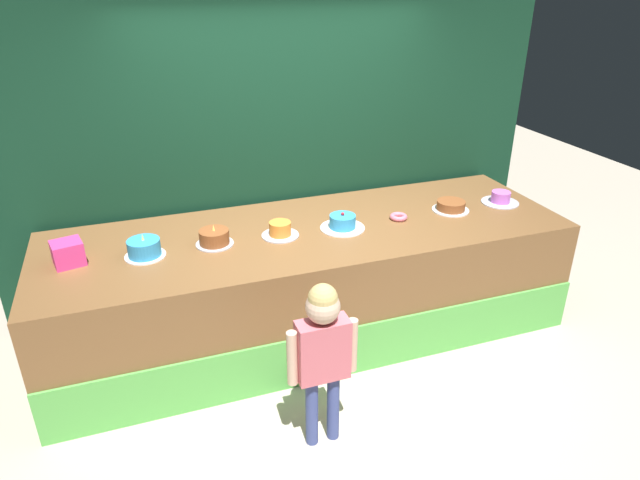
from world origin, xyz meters
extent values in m
plane|color=#BCB29E|center=(0.00, 0.00, 0.00)|extent=(12.00, 12.00, 0.00)
cube|color=brown|center=(0.00, 0.65, 0.46)|extent=(4.03, 1.30, 0.91)
cube|color=#59B24C|center=(0.00, -0.01, 0.21)|extent=(4.03, 0.02, 0.41)
cube|color=#113823|center=(0.00, 1.40, 1.32)|extent=(4.71, 0.08, 2.63)
cylinder|color=#3F4C8C|center=(-0.39, -0.54, 0.25)|extent=(0.08, 0.08, 0.50)
cylinder|color=#3F4C8C|center=(-0.25, -0.54, 0.25)|extent=(0.08, 0.08, 0.50)
cube|color=#D86672|center=(-0.32, -0.54, 0.70)|extent=(0.31, 0.14, 0.39)
cylinder|color=beige|center=(-0.51, -0.54, 0.69)|extent=(0.06, 0.06, 0.36)
cylinder|color=beige|center=(-0.13, -0.54, 0.69)|extent=(0.06, 0.06, 0.36)
sphere|color=beige|center=(-0.32, -0.54, 1.00)|extent=(0.20, 0.20, 0.20)
sphere|color=tan|center=(-0.32, -0.54, 1.05)|extent=(0.17, 0.17, 0.17)
cube|color=#F53B8F|center=(-1.71, 0.66, 0.99)|extent=(0.23, 0.22, 0.16)
torus|color=pink|center=(0.73, 0.60, 0.93)|extent=(0.14, 0.14, 0.04)
cylinder|color=white|center=(-1.22, 0.60, 0.92)|extent=(0.28, 0.28, 0.01)
cylinder|color=#3399D8|center=(-1.22, 0.60, 0.98)|extent=(0.22, 0.22, 0.12)
cone|color=#F2E566|center=(-1.22, 0.60, 1.06)|extent=(0.02, 0.02, 0.05)
cylinder|color=silver|center=(-0.73, 0.63, 0.92)|extent=(0.27, 0.27, 0.01)
cylinder|color=brown|center=(-0.73, 0.63, 0.97)|extent=(0.22, 0.22, 0.10)
cone|color=#F2E566|center=(-0.73, 0.63, 1.05)|extent=(0.02, 0.02, 0.04)
cylinder|color=silver|center=(-0.24, 0.61, 0.92)|extent=(0.28, 0.28, 0.01)
cylinder|color=orange|center=(-0.24, 0.61, 0.97)|extent=(0.16, 0.16, 0.10)
cylinder|color=white|center=(0.24, 0.58, 0.92)|extent=(0.35, 0.35, 0.01)
cylinder|color=#3399D8|center=(0.24, 0.58, 0.97)|extent=(0.20, 0.20, 0.10)
sphere|color=red|center=(0.24, 0.58, 1.03)|extent=(0.03, 0.03, 0.03)
cylinder|color=silver|center=(1.22, 0.61, 0.92)|extent=(0.30, 0.30, 0.01)
cylinder|color=brown|center=(1.22, 0.61, 0.96)|extent=(0.23, 0.23, 0.07)
cylinder|color=silver|center=(1.71, 0.62, 0.92)|extent=(0.32, 0.32, 0.01)
cylinder|color=#CC66D8|center=(1.71, 0.62, 0.97)|extent=(0.16, 0.16, 0.09)
camera|label=1|loc=(-1.23, -3.05, 2.70)|focal=31.29mm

